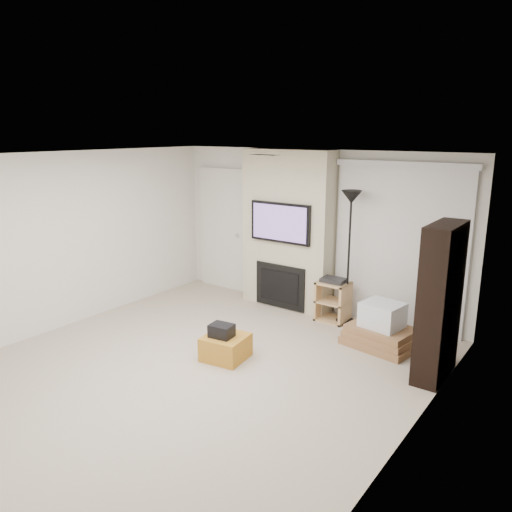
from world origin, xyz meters
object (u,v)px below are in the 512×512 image
Objects in this scene: floor_lamp at (350,220)px; box_stack at (381,330)px; bookshelf at (440,302)px; ottoman at (226,347)px; av_stand at (333,298)px.

floor_lamp reaches higher than box_stack.
box_stack is 1.14m from bookshelf.
floor_lamp is 1.59m from box_stack.
floor_lamp is (0.68, 1.98, 1.40)m from ottoman.
bookshelf is at bearing 25.49° from ottoman.
av_stand is 0.37× the size of bookshelf.
av_stand is at bearing -168.44° from floor_lamp.
floor_lamp reaches higher than bookshelf.
ottoman is at bearing -103.88° from av_stand.
floor_lamp reaches higher than ottoman.
av_stand is at bearing 76.12° from ottoman.
ottoman is at bearing -154.51° from bookshelf.
ottoman is 0.51× the size of box_stack.
floor_lamp is 1.99× the size of box_stack.
av_stand is at bearing 154.78° from box_stack.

